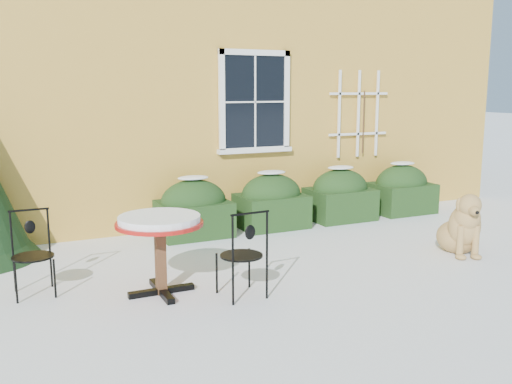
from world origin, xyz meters
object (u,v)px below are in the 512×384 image
bistro_table (160,229)px  dog (462,229)px  patio_chair_far (32,253)px  patio_chair_near (243,254)px

bistro_table → dog: bearing=-3.6°
bistro_table → patio_chair_far: size_ratio=1.03×
bistro_table → patio_chair_far: bearing=154.6°
patio_chair_near → bistro_table: bearing=-34.8°
bistro_table → patio_chair_far: 1.39m
dog → patio_chair_far: bearing=-166.1°
bistro_table → patio_chair_near: patio_chair_near is taller
patio_chair_far → dog: (5.28, -0.84, -0.10)m
patio_chair_far → dog: patio_chair_far is taller
bistro_table → patio_chair_near: bearing=-31.5°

